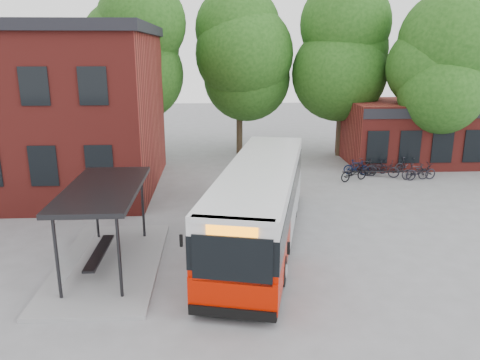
{
  "coord_description": "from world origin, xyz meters",
  "views": [
    {
      "loc": [
        -0.73,
        -16.11,
        7.27
      ],
      "look_at": [
        0.27,
        2.69,
        2.0
      ],
      "focal_mm": 35.0,
      "sensor_mm": 36.0,
      "label": 1
    }
  ],
  "objects_px": {
    "bicycle_3": "(364,166)",
    "city_bus": "(261,204)",
    "bicycle_6": "(421,172)",
    "bicycle_4": "(382,169)",
    "bicycle_5": "(415,172)",
    "bicycle_7": "(407,165)",
    "bicycle_1": "(356,167)",
    "bus_shelter": "(106,227)",
    "bicycle_0": "(354,173)",
    "bicycle_2": "(376,168)"
  },
  "relations": [
    {
      "from": "bicycle_1",
      "to": "bicycle_6",
      "type": "bearing_deg",
      "value": -98.48
    },
    {
      "from": "bicycle_4",
      "to": "bicycle_5",
      "type": "height_order",
      "value": "bicycle_4"
    },
    {
      "from": "city_bus",
      "to": "bicycle_6",
      "type": "bearing_deg",
      "value": 52.68
    },
    {
      "from": "city_bus",
      "to": "bicycle_5",
      "type": "distance_m",
      "value": 12.96
    },
    {
      "from": "bicycle_2",
      "to": "city_bus",
      "type": "bearing_deg",
      "value": 119.57
    },
    {
      "from": "bicycle_0",
      "to": "bicycle_3",
      "type": "distance_m",
      "value": 1.99
    },
    {
      "from": "bicycle_3",
      "to": "bicycle_4",
      "type": "xyz_separation_m",
      "value": [
        0.81,
        -0.88,
        0.04
      ]
    },
    {
      "from": "bicycle_4",
      "to": "bicycle_7",
      "type": "bearing_deg",
      "value": -41.37
    },
    {
      "from": "bus_shelter",
      "to": "bicycle_7",
      "type": "bearing_deg",
      "value": 37.9
    },
    {
      "from": "bicycle_3",
      "to": "bicycle_4",
      "type": "height_order",
      "value": "bicycle_4"
    },
    {
      "from": "bicycle_2",
      "to": "bicycle_4",
      "type": "bearing_deg",
      "value": -174.78
    },
    {
      "from": "bus_shelter",
      "to": "bicycle_7",
      "type": "distance_m",
      "value": 19.54
    },
    {
      "from": "bicycle_3",
      "to": "bicycle_7",
      "type": "distance_m",
      "value": 2.63
    },
    {
      "from": "bicycle_6",
      "to": "bicycle_7",
      "type": "distance_m",
      "value": 1.69
    },
    {
      "from": "bicycle_5",
      "to": "bicycle_6",
      "type": "distance_m",
      "value": 0.3
    },
    {
      "from": "bicycle_7",
      "to": "bicycle_1",
      "type": "bearing_deg",
      "value": 83.03
    },
    {
      "from": "city_bus",
      "to": "bicycle_7",
      "type": "relative_size",
      "value": 7.4
    },
    {
      "from": "bicycle_3",
      "to": "city_bus",
      "type": "bearing_deg",
      "value": 165.53
    },
    {
      "from": "bicycle_4",
      "to": "bicycle_6",
      "type": "relative_size",
      "value": 1.02
    },
    {
      "from": "bus_shelter",
      "to": "bicycle_4",
      "type": "bearing_deg",
      "value": 39.17
    },
    {
      "from": "bus_shelter",
      "to": "bicycle_4",
      "type": "height_order",
      "value": "bus_shelter"
    },
    {
      "from": "city_bus",
      "to": "bicycle_6",
      "type": "xyz_separation_m",
      "value": [
        10.08,
        8.39,
        -1.04
      ]
    },
    {
      "from": "bicycle_0",
      "to": "bicycle_4",
      "type": "xyz_separation_m",
      "value": [
        1.94,
        0.76,
        0.03
      ]
    },
    {
      "from": "city_bus",
      "to": "bicycle_1",
      "type": "distance_m",
      "value": 11.89
    },
    {
      "from": "bicycle_6",
      "to": "bicycle_3",
      "type": "bearing_deg",
      "value": 50.11
    },
    {
      "from": "bicycle_4",
      "to": "bicycle_0",
      "type": "bearing_deg",
      "value": 132.99
    },
    {
      "from": "bicycle_4",
      "to": "bicycle_2",
      "type": "bearing_deg",
      "value": 48.02
    },
    {
      "from": "city_bus",
      "to": "bicycle_3",
      "type": "bearing_deg",
      "value": 66.85
    },
    {
      "from": "bus_shelter",
      "to": "bicycle_7",
      "type": "xyz_separation_m",
      "value": [
        15.4,
        11.99,
        -0.96
      ]
    },
    {
      "from": "bus_shelter",
      "to": "bicycle_7",
      "type": "relative_size",
      "value": 4.29
    },
    {
      "from": "bicycle_0",
      "to": "bicycle_2",
      "type": "relative_size",
      "value": 1.05
    },
    {
      "from": "bicycle_1",
      "to": "bicycle_3",
      "type": "distance_m",
      "value": 0.62
    },
    {
      "from": "bus_shelter",
      "to": "bicycle_1",
      "type": "xyz_separation_m",
      "value": [
        12.2,
        11.68,
        -1.0
      ]
    },
    {
      "from": "bus_shelter",
      "to": "bicycle_2",
      "type": "xyz_separation_m",
      "value": [
        13.34,
        11.54,
        -1.0
      ]
    },
    {
      "from": "city_bus",
      "to": "bicycle_0",
      "type": "xyz_separation_m",
      "value": [
        6.15,
        8.38,
        -1.06
      ]
    },
    {
      "from": "bicycle_7",
      "to": "bicycle_6",
      "type": "bearing_deg",
      "value": 172.76
    },
    {
      "from": "bicycle_6",
      "to": "bicycle_2",
      "type": "bearing_deg",
      "value": 51.37
    },
    {
      "from": "bus_shelter",
      "to": "bicycle_3",
      "type": "relative_size",
      "value": 4.5
    },
    {
      "from": "bicycle_1",
      "to": "bicycle_4",
      "type": "bearing_deg",
      "value": -100.57
    },
    {
      "from": "bicycle_3",
      "to": "bicycle_5",
      "type": "xyz_separation_m",
      "value": [
        2.49,
        -1.57,
        0.01
      ]
    },
    {
      "from": "bicycle_5",
      "to": "bicycle_3",
      "type": "bearing_deg",
      "value": 54.92
    },
    {
      "from": "city_bus",
      "to": "bicycle_6",
      "type": "height_order",
      "value": "city_bus"
    },
    {
      "from": "bus_shelter",
      "to": "bicycle_5",
      "type": "relative_size",
      "value": 4.36
    },
    {
      "from": "bicycle_1",
      "to": "city_bus",
      "type": "bearing_deg",
      "value": 159.06
    },
    {
      "from": "city_bus",
      "to": "bicycle_4",
      "type": "bearing_deg",
      "value": 61.37
    },
    {
      "from": "bicycle_1",
      "to": "bicycle_2",
      "type": "bearing_deg",
      "value": -83.14
    },
    {
      "from": "bicycle_5",
      "to": "bicycle_6",
      "type": "bearing_deg",
      "value": -103.1
    },
    {
      "from": "bicycle_0",
      "to": "bicycle_5",
      "type": "distance_m",
      "value": 3.62
    },
    {
      "from": "bus_shelter",
      "to": "bicycle_6",
      "type": "bearing_deg",
      "value": 33.54
    },
    {
      "from": "bicycle_2",
      "to": "bicycle_0",
      "type": "bearing_deg",
      "value": 104.96
    }
  ]
}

